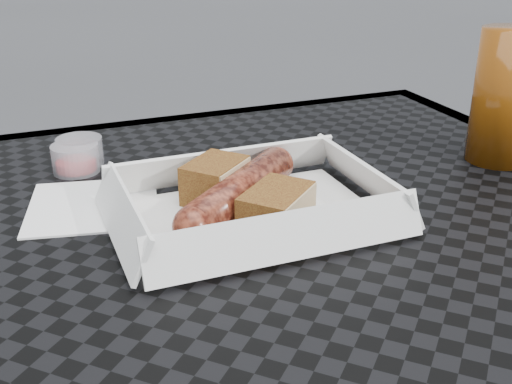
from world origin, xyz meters
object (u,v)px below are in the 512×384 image
patio_table (269,326)px  drink_glass (506,97)px  food_tray (252,216)px  bratwurst (239,192)px

patio_table → drink_glass: drink_glass is taller
food_tray → drink_glass: 0.32m
patio_table → bratwurst: bearing=89.3°
patio_table → food_tray: 0.10m
patio_table → bratwurst: size_ratio=5.21×
patio_table → bratwurst: 0.12m
food_tray → bratwurst: bearing=118.9°
bratwurst → drink_glass: bearing=4.3°
bratwurst → drink_glass: drink_glass is taller
drink_glass → food_tray: bearing=-173.2°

